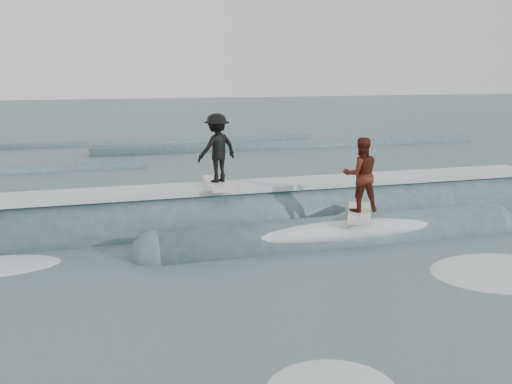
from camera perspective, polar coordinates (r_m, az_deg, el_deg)
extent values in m
plane|color=#3B5457|center=(12.61, 3.23, -7.11)|extent=(160.00, 160.00, 0.00)
cylinder|color=#335656|center=(15.74, -1.05, -3.20)|extent=(19.21, 1.98, 1.98)
cylinder|color=#335656|center=(14.36, 8.32, -4.82)|extent=(9.00, 1.25, 1.25)
sphere|color=#335656|center=(13.17, -9.85, -6.44)|extent=(1.25, 1.25, 1.25)
sphere|color=#335656|center=(16.73, 22.45, -3.21)|extent=(1.25, 1.25, 1.25)
cube|color=silver|center=(15.50, -1.07, 0.59)|extent=(18.00, 1.30, 0.14)
ellipsoid|color=silver|center=(14.28, 8.35, -3.66)|extent=(7.60, 1.30, 0.60)
cube|color=silver|center=(15.29, -3.87, 0.86)|extent=(0.68, 2.03, 0.10)
imported|color=black|center=(15.13, -3.92, 4.42)|extent=(1.35, 1.10, 1.82)
cube|color=silver|center=(14.41, 10.30, -2.05)|extent=(1.41, 2.03, 0.10)
imported|color=#49170D|center=(14.21, 10.44, 1.74)|extent=(0.99, 0.83, 1.83)
ellipsoid|color=silver|center=(13.11, 23.37, -7.36)|extent=(3.74, 2.55, 0.10)
ellipsoid|color=silver|center=(16.53, 20.83, -3.26)|extent=(2.47, 1.69, 0.10)
cylinder|color=#335656|center=(31.51, 4.09, 4.42)|extent=(22.00, 0.80, 0.80)
cylinder|color=#335656|center=(33.53, -12.54, 4.62)|extent=(22.00, 0.60, 0.60)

